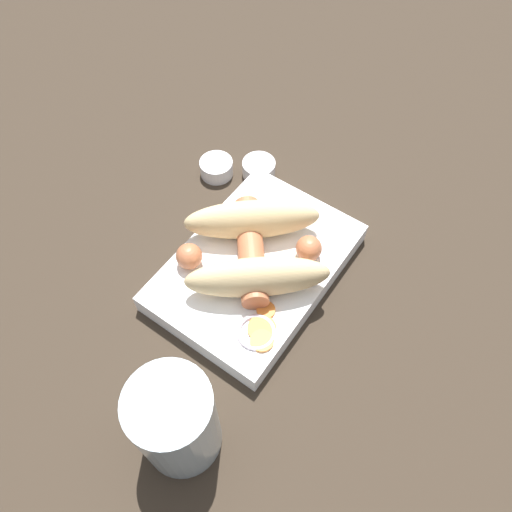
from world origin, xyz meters
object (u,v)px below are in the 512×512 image
object	(u,v)px
condiment_cup_far	(217,168)
food_tray	(256,267)
condiment_cup_near	(259,169)
drink_glass	(176,422)
bread_roll	(255,247)
sausage	(249,252)

from	to	relation	value
condiment_cup_far	food_tray	bearing A→B (deg)	53.80
condiment_cup_near	drink_glass	bearing A→B (deg)	23.14
food_tray	condiment_cup_near	distance (m)	0.16
drink_glass	condiment_cup_far	bearing A→B (deg)	-147.61
condiment_cup_near	condiment_cup_far	xyz separation A→B (m)	(0.03, -0.05, 0.00)
food_tray	bread_roll	bearing A→B (deg)	-85.37
drink_glass	bread_roll	bearing A→B (deg)	-164.78
sausage	condiment_cup_far	world-z (taller)	sausage
condiment_cup_far	drink_glass	xyz separation A→B (m)	(0.31, 0.20, 0.05)
food_tray	drink_glass	distance (m)	0.22
sausage	drink_glass	distance (m)	0.21
sausage	drink_glass	bearing A→B (deg)	16.93
sausage	drink_glass	xyz separation A→B (m)	(0.20, 0.06, 0.02)
drink_glass	condiment_cup_near	bearing A→B (deg)	-156.86
bread_roll	sausage	distance (m)	0.01
food_tray	condiment_cup_far	bearing A→B (deg)	-126.20
bread_roll	condiment_cup_near	distance (m)	0.17
bread_roll	drink_glass	bearing A→B (deg)	15.22
sausage	condiment_cup_far	bearing A→B (deg)	-128.52
sausage	bread_roll	bearing A→B (deg)	118.32
bread_roll	sausage	world-z (taller)	bread_roll
condiment_cup_near	sausage	bearing A→B (deg)	31.12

